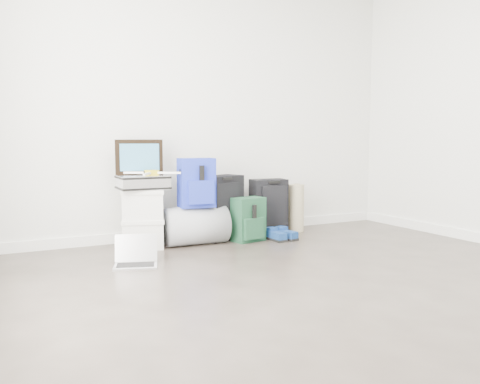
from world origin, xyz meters
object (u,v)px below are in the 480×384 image
briefcase (143,182)px  laptop (136,258)px  large_suitcase (222,208)px  duffel_bag (196,226)px  carry_on (269,207)px  boxes_stack (143,218)px

briefcase → laptop: 0.87m
large_suitcase → briefcase: bearing=161.8°
briefcase → duffel_bag: size_ratio=0.74×
briefcase → carry_on: briefcase is taller
boxes_stack → large_suitcase: large_suitcase is taller
briefcase → large_suitcase: 0.87m
duffel_bag → large_suitcase: large_suitcase is taller
briefcase → duffel_bag: briefcase is taller
boxes_stack → carry_on: 1.40m
briefcase → laptop: (-0.25, -0.62, -0.56)m
large_suitcase → laptop: (-1.07, -0.64, -0.27)m
large_suitcase → laptop: 1.28m
carry_on → laptop: carry_on is taller
boxes_stack → briefcase: 0.34m
duffel_bag → large_suitcase: size_ratio=0.92×
carry_on → laptop: bearing=-151.0°
boxes_stack → carry_on: (1.40, 0.07, 0.02)m
boxes_stack → laptop: 0.71m
duffel_bag → laptop: size_ratio=1.48×
boxes_stack → laptop: size_ratio=1.38×
briefcase → duffel_bag: 0.66m
briefcase → large_suitcase: bearing=3.2°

